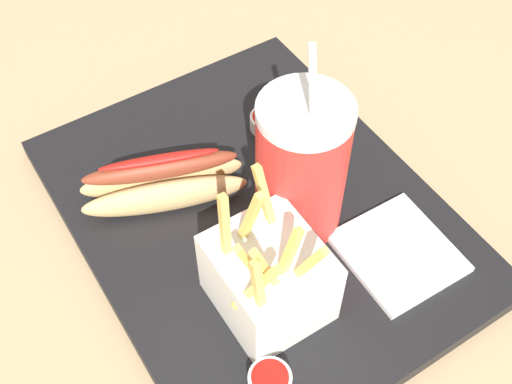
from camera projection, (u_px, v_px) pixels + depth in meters
ground_plane at (256, 226)px, 0.72m from camera, size 2.40×2.40×0.02m
food_tray at (256, 215)px, 0.70m from camera, size 0.46×0.35×0.02m
soda_cup at (301, 167)px, 0.62m from camera, size 0.09×0.09×0.23m
fries_basket at (268, 278)px, 0.59m from camera, size 0.10×0.09×0.15m
hot_dog_1 at (163, 182)px, 0.68m from camera, size 0.11×0.18×0.07m
ketchup_cup_1 at (270, 381)px, 0.57m from camera, size 0.04×0.04×0.02m
ketchup_cup_2 at (267, 121)px, 0.76m from camera, size 0.04×0.04×0.02m
napkin_stack at (398, 252)px, 0.66m from camera, size 0.11×0.11×0.01m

